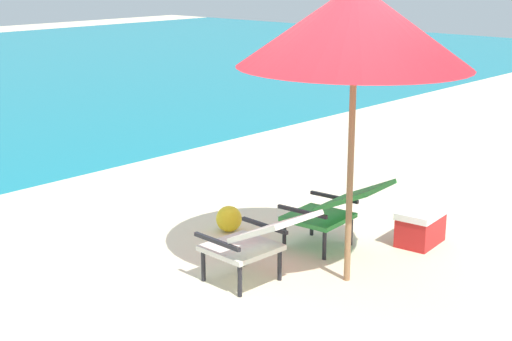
% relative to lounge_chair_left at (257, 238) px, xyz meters
% --- Properties ---
extents(ground_plane, '(40.00, 40.00, 0.00)m').
position_rel_lounge_chair_left_xyz_m(ground_plane, '(0.53, 4.16, -0.40)').
color(ground_plane, beige).
extents(lounge_chair_left, '(0.58, 0.90, 0.68)m').
position_rel_lounge_chair_left_xyz_m(lounge_chair_left, '(0.00, 0.00, 0.00)').
color(lounge_chair_left, silver).
rests_on(lounge_chair_left, ground_plane).
extents(lounge_chair_right, '(0.61, 0.92, 0.68)m').
position_rel_lounge_chair_left_xyz_m(lounge_chair_right, '(1.03, 0.01, 0.00)').
color(lounge_chair_right, '#338E3D').
rests_on(lounge_chair_right, ground_plane).
extents(beach_umbrella_center, '(2.39, 2.39, 2.33)m').
position_rel_lounge_chair_left_xyz_m(beach_umbrella_center, '(0.59, -0.44, 1.61)').
color(beach_umbrella_center, olive).
rests_on(beach_umbrella_center, ground_plane).
extents(beach_ball, '(0.25, 0.25, 0.25)m').
position_rel_lounge_chair_left_xyz_m(beach_ball, '(0.77, 1.06, -0.28)').
color(beach_ball, yellow).
rests_on(beach_ball, ground_plane).
extents(cooler_box, '(0.50, 0.37, 0.32)m').
position_rel_lounge_chair_left_xyz_m(cooler_box, '(1.70, -0.45, -0.24)').
color(cooler_box, red).
rests_on(cooler_box, ground_plane).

